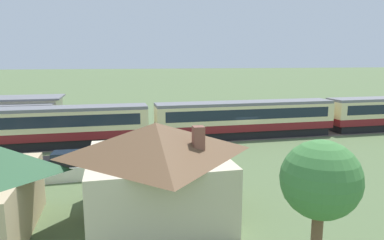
{
  "coord_description": "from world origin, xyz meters",
  "views": [
    {
      "loc": [
        -13.55,
        -33.98,
        8.4
      ],
      "look_at": [
        -5.43,
        0.91,
        2.09
      ],
      "focal_mm": 32.0,
      "sensor_mm": 36.0,
      "label": 1
    }
  ],
  "objects_px": {
    "passenger_train": "(154,121)",
    "yard_tree_2": "(320,181)",
    "parked_car_black": "(68,160)",
    "station_building": "(18,114)",
    "cottage_brown_roof": "(156,168)"
  },
  "relations": [
    {
      "from": "passenger_train",
      "to": "yard_tree_2",
      "type": "relative_size",
      "value": 14.39
    },
    {
      "from": "cottage_brown_roof",
      "to": "yard_tree_2",
      "type": "distance_m",
      "value": 9.11
    },
    {
      "from": "parked_car_black",
      "to": "passenger_train",
      "type": "bearing_deg",
      "value": 45.85
    },
    {
      "from": "passenger_train",
      "to": "parked_car_black",
      "type": "distance_m",
      "value": 10.46
    },
    {
      "from": "passenger_train",
      "to": "yard_tree_2",
      "type": "height_order",
      "value": "yard_tree_2"
    },
    {
      "from": "passenger_train",
      "to": "station_building",
      "type": "distance_m",
      "value": 17.3
    },
    {
      "from": "passenger_train",
      "to": "cottage_brown_roof",
      "type": "relative_size",
      "value": 10.35
    },
    {
      "from": "passenger_train",
      "to": "parked_car_black",
      "type": "xyz_separation_m",
      "value": [
        -7.65,
        -6.95,
        -1.59
      ]
    },
    {
      "from": "station_building",
      "to": "yard_tree_2",
      "type": "bearing_deg",
      "value": -61.63
    },
    {
      "from": "station_building",
      "to": "cottage_brown_roof",
      "type": "xyz_separation_m",
      "value": [
        13.1,
        -25.59,
        0.57
      ]
    },
    {
      "from": "yard_tree_2",
      "to": "parked_car_black",
      "type": "bearing_deg",
      "value": 121.14
    },
    {
      "from": "cottage_brown_roof",
      "to": "parked_car_black",
      "type": "xyz_separation_m",
      "value": [
        -5.78,
        9.96,
        -2.06
      ]
    },
    {
      "from": "station_building",
      "to": "cottage_brown_roof",
      "type": "bearing_deg",
      "value": -62.9
    },
    {
      "from": "cottage_brown_roof",
      "to": "station_building",
      "type": "bearing_deg",
      "value": 117.1
    },
    {
      "from": "cottage_brown_roof",
      "to": "yard_tree_2",
      "type": "bearing_deg",
      "value": -57.57
    }
  ]
}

